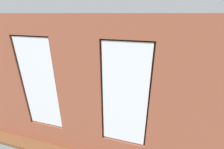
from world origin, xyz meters
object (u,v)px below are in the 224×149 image
(candle_jar, at_px, (128,81))
(coffee_table, at_px, (119,84))
(couch_left, at_px, (183,103))
(potted_plant_near_tv, at_px, (46,87))
(cup_ceramic, at_px, (116,80))
(potted_plant_corner_far_left, at_px, (204,139))
(tv_flatscreen, at_px, (50,70))
(potted_plant_mid_room_small, at_px, (138,86))
(potted_plant_foreground_right, at_px, (80,62))
(table_plant_small, at_px, (119,80))
(potted_plant_beside_window_right, at_px, (26,109))
(potted_plant_by_left_couch, at_px, (168,85))
(potted_plant_between_couches, at_px, (135,118))
(remote_silver, at_px, (120,84))
(couch_by_window, at_px, (88,121))
(media_console, at_px, (52,83))
(potted_plant_corner_near_left, at_px, (180,69))

(candle_jar, bearing_deg, coffee_table, 21.31)
(couch_left, bearing_deg, potted_plant_near_tv, -83.63)
(cup_ceramic, xyz_separation_m, potted_plant_corner_far_left, (-2.76, 2.73, 0.09))
(couch_left, height_order, tv_flatscreen, tv_flatscreen)
(potted_plant_mid_room_small, height_order, potted_plant_foreground_right, potted_plant_foreground_right)
(candle_jar, xyz_separation_m, tv_flatscreen, (3.36, 0.64, 0.39))
(couch_left, height_order, table_plant_small, couch_left)
(couch_left, xyz_separation_m, potted_plant_corner_far_left, (-0.16, 1.84, 0.26))
(tv_flatscreen, distance_m, potted_plant_corner_far_left, 6.00)
(potted_plant_beside_window_right, bearing_deg, cup_ceramic, -128.71)
(cup_ceramic, bearing_deg, potted_plant_by_left_couch, -168.95)
(potted_plant_foreground_right, bearing_deg, potted_plant_between_couches, 131.71)
(table_plant_small, distance_m, remote_silver, 0.18)
(coffee_table, relative_size, table_plant_small, 6.74)
(cup_ceramic, bearing_deg, potted_plant_corner_far_left, 135.35)
(couch_by_window, xyz_separation_m, potted_plant_between_couches, (-1.33, -0.05, 0.36))
(potted_plant_corner_far_left, height_order, potted_plant_foreground_right, potted_plant_corner_far_left)
(tv_flatscreen, bearing_deg, potted_plant_near_tv, 118.60)
(cup_ceramic, distance_m, table_plant_small, 0.20)
(couch_left, xyz_separation_m, potted_plant_between_couches, (1.42, 1.68, 0.36))
(potted_plant_by_left_couch, distance_m, potted_plant_between_couches, 3.18)
(potted_plant_foreground_right, bearing_deg, potted_plant_corner_far_left, 140.70)
(tv_flatscreen, relative_size, potted_plant_corner_far_left, 0.92)
(tv_flatscreen, distance_m, potted_plant_near_tv, 1.18)
(table_plant_small, distance_m, media_console, 3.06)
(couch_left, xyz_separation_m, table_plant_small, (2.44, -0.78, 0.23))
(potted_plant_near_tv, relative_size, potted_plant_corner_far_left, 0.79)
(cup_ceramic, bearing_deg, potted_plant_beside_window_right, 51.29)
(couch_by_window, relative_size, table_plant_small, 9.18)
(potted_plant_foreground_right, bearing_deg, potted_plant_near_tv, 94.45)
(couch_by_window, xyz_separation_m, cup_ceramic, (-0.15, -2.62, 0.17))
(tv_flatscreen, xyz_separation_m, potted_plant_between_couches, (-4.02, 1.97, -0.22))
(potted_plant_corner_far_left, height_order, potted_plant_corner_near_left, potted_plant_corner_far_left)
(cup_ceramic, bearing_deg, coffee_table, 148.50)
(potted_plant_near_tv, height_order, potted_plant_foreground_right, potted_plant_near_tv)
(potted_plant_mid_room_small, xyz_separation_m, potted_plant_between_couches, (-0.21, 2.75, 0.44))
(couch_by_window, distance_m, potted_plant_between_couches, 1.38)
(table_plant_small, distance_m, potted_plant_by_left_couch, 2.12)
(cup_ceramic, distance_m, potted_plant_foreground_right, 3.01)
(potted_plant_near_tv, bearing_deg, couch_by_window, 154.71)
(potted_plant_corner_far_left, height_order, potted_plant_between_couches, potted_plant_corner_far_left)
(tv_flatscreen, height_order, potted_plant_near_tv, tv_flatscreen)
(couch_left, bearing_deg, potted_plant_corner_far_left, 2.84)
(potted_plant_beside_window_right, bearing_deg, potted_plant_between_couches, -177.45)
(potted_plant_beside_window_right, distance_m, potted_plant_near_tv, 1.14)
(candle_jar, height_order, table_plant_small, table_plant_small)
(coffee_table, relative_size, tv_flatscreen, 1.14)
(coffee_table, relative_size, potted_plant_between_couches, 1.23)
(potted_plant_corner_near_left, height_order, potted_plant_between_couches, potted_plant_corner_near_left)
(couch_left, relative_size, potted_plant_between_couches, 1.67)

